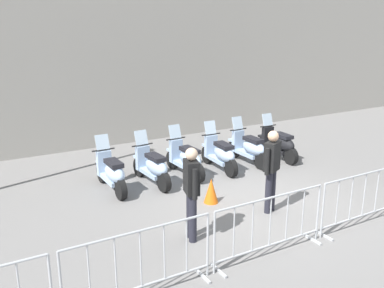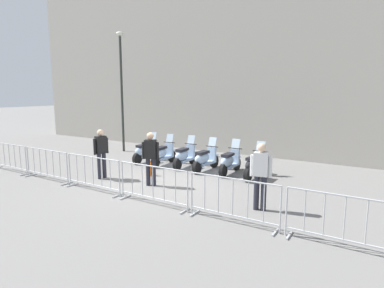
% 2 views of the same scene
% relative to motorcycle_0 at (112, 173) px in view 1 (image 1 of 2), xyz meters
% --- Properties ---
extents(ground_plane, '(120.00, 120.00, 0.00)m').
position_rel_motorcycle_0_xyz_m(ground_plane, '(2.36, -2.54, -0.45)').
color(ground_plane, slate).
extents(motorcycle_0, '(0.56, 1.72, 1.24)m').
position_rel_motorcycle_0_xyz_m(motorcycle_0, '(0.00, 0.00, 0.00)').
color(motorcycle_0, black).
rests_on(motorcycle_0, ground).
extents(motorcycle_1, '(0.56, 1.72, 1.24)m').
position_rel_motorcycle_0_xyz_m(motorcycle_1, '(0.99, -0.13, 0.00)').
color(motorcycle_1, black).
rests_on(motorcycle_1, ground).
extents(motorcycle_2, '(0.56, 1.72, 1.24)m').
position_rel_motorcycle_0_xyz_m(motorcycle_2, '(1.99, -0.06, 0.00)').
color(motorcycle_2, black).
rests_on(motorcycle_2, ground).
extents(motorcycle_3, '(0.58, 1.73, 1.24)m').
position_rel_motorcycle_0_xyz_m(motorcycle_3, '(2.98, -0.19, 0.00)').
color(motorcycle_3, black).
rests_on(motorcycle_3, ground).
extents(motorcycle_4, '(0.56, 1.72, 1.24)m').
position_rel_motorcycle_0_xyz_m(motorcycle_4, '(3.98, -0.17, 0.00)').
color(motorcycle_4, black).
rests_on(motorcycle_4, ground).
extents(motorcycle_5, '(0.56, 1.73, 1.24)m').
position_rel_motorcycle_0_xyz_m(motorcycle_5, '(4.97, -0.31, 0.00)').
color(motorcycle_5, black).
rests_on(motorcycle_5, ground).
extents(barrier_segment_1, '(2.23, 0.55, 1.07)m').
position_rel_motorcycle_0_xyz_m(barrier_segment_1, '(-1.20, -3.96, 0.07)').
color(barrier_segment_1, '#B2B5B7').
rests_on(barrier_segment_1, ground).
extents(barrier_segment_2, '(2.23, 0.55, 1.07)m').
position_rel_motorcycle_0_xyz_m(barrier_segment_2, '(1.11, -4.09, 0.07)').
color(barrier_segment_2, '#B2B5B7').
rests_on(barrier_segment_2, ground).
extents(barrier_segment_3, '(2.23, 0.55, 1.07)m').
position_rel_motorcycle_0_xyz_m(barrier_segment_3, '(3.43, -4.21, 0.07)').
color(barrier_segment_3, '#B2B5B7').
rests_on(barrier_segment_3, ground).
extents(officer_near_row_end, '(0.51, 0.34, 1.73)m').
position_rel_motorcycle_0_xyz_m(officer_near_row_end, '(2.33, -2.80, 0.53)').
color(officer_near_row_end, '#23232D').
rests_on(officer_near_row_end, ground).
extents(officer_mid_plaza, '(0.32, 0.53, 1.73)m').
position_rel_motorcycle_0_xyz_m(officer_mid_plaza, '(0.32, -2.92, 0.53)').
color(officer_mid_plaza, '#23232D').
rests_on(officer_mid_plaza, ground).
extents(traffic_cone, '(0.32, 0.32, 0.55)m').
position_rel_motorcycle_0_xyz_m(traffic_cone, '(1.56, -1.77, -0.18)').
color(traffic_cone, orange).
rests_on(traffic_cone, ground).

